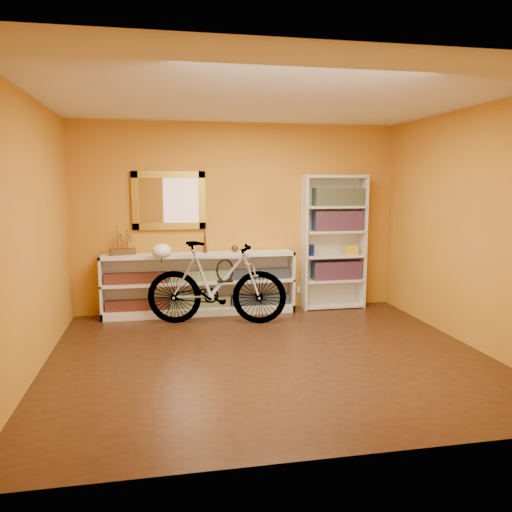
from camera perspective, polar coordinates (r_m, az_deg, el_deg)
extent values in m
cube|color=black|center=(5.32, 1.45, -11.31)|extent=(4.50, 4.00, 0.01)
cube|color=silver|center=(5.08, 1.56, 17.62)|extent=(4.50, 4.00, 0.01)
cube|color=#BE771C|center=(7.00, -2.02, 4.35)|extent=(4.50, 0.01, 2.60)
cube|color=#BE771C|center=(5.06, -24.31, 2.11)|extent=(0.01, 4.00, 2.60)
cube|color=#BE771C|center=(5.94, 23.29, 2.98)|extent=(0.01, 4.00, 2.60)
cube|color=olive|center=(6.87, -9.88, 6.24)|extent=(0.98, 0.06, 0.78)
cube|color=silver|center=(7.32, 5.04, -3.81)|extent=(0.09, 0.02, 0.09)
cube|color=black|center=(6.90, -6.38, -5.26)|extent=(2.50, 0.13, 0.14)
cube|color=navy|center=(6.83, -6.43, -2.28)|extent=(2.50, 0.13, 0.14)
imported|color=black|center=(6.78, -10.66, 0.26)|extent=(0.00, 0.00, 0.00)
cone|color=#552C1D|center=(6.78, -5.84, 1.94)|extent=(0.06, 0.06, 0.37)
sphere|color=#552C1D|center=(6.84, -2.42, 0.86)|extent=(0.09, 0.09, 0.09)
cube|color=maroon|center=(7.28, 9.12, -1.59)|extent=(0.70, 0.22, 0.26)
cube|color=maroon|center=(7.20, 9.25, 3.99)|extent=(0.70, 0.22, 0.28)
cube|color=#174A53|center=(7.18, 9.31, 6.66)|extent=(0.70, 0.22, 0.25)
cylinder|color=#16299B|center=(7.10, 6.36, 0.66)|extent=(0.07, 0.07, 0.16)
cube|color=maroon|center=(7.13, 7.32, 6.40)|extent=(0.17, 0.17, 0.18)
cube|color=yellow|center=(7.27, 10.76, 0.68)|extent=(0.19, 0.13, 0.14)
imported|color=silver|center=(6.36, -4.50, -3.06)|extent=(0.82, 1.86, 1.06)
ellipsoid|color=white|center=(6.40, -10.71, 0.55)|extent=(0.25, 0.24, 0.19)
torus|color=black|center=(6.33, -3.56, -1.65)|extent=(0.22, 0.02, 0.22)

